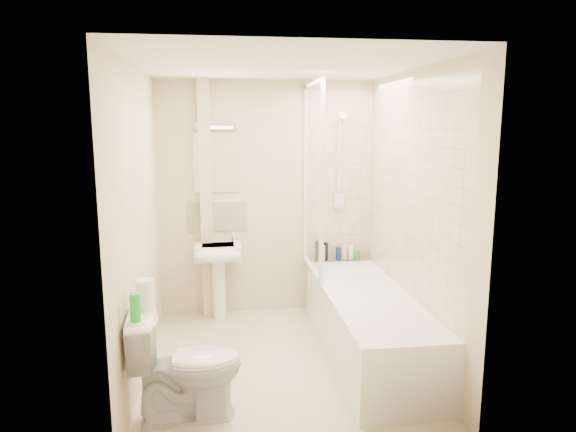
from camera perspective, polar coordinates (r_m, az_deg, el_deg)
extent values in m
plane|color=beige|center=(4.46, -0.79, -15.90)|extent=(2.50, 2.50, 0.00)
cube|color=beige|center=(5.31, -2.35, 1.90)|extent=(2.20, 0.02, 2.40)
cube|color=beige|center=(4.11, -16.26, -0.91)|extent=(0.02, 2.50, 2.40)
cube|color=beige|center=(4.34, 13.75, -0.22)|extent=(0.02, 2.50, 2.40)
cube|color=white|center=(4.04, -0.87, 16.41)|extent=(2.20, 2.50, 0.02)
cube|color=beige|center=(5.39, 5.64, 4.39)|extent=(0.70, 0.01, 1.75)
cube|color=beige|center=(4.34, 13.57, 2.78)|extent=(0.01, 2.10, 1.75)
cube|color=beige|center=(5.23, -9.08, 1.67)|extent=(0.12, 0.12, 2.40)
cube|color=beige|center=(5.31, -7.84, -0.04)|extent=(0.60, 0.02, 0.30)
cube|color=white|center=(5.24, -7.98, 5.89)|extent=(0.46, 0.01, 0.60)
cube|color=silver|center=(5.20, -8.08, 9.93)|extent=(0.42, 0.07, 0.07)
cube|color=white|center=(4.52, 8.86, -11.87)|extent=(0.70, 2.10, 0.55)
cube|color=white|center=(4.44, 8.94, -9.23)|extent=(0.56, 1.96, 0.05)
cube|color=white|center=(4.89, 2.78, 4.14)|extent=(0.01, 0.90, 1.80)
cube|color=white|center=(5.31, 1.96, 4.62)|extent=(0.04, 0.04, 1.80)
cube|color=white|center=(4.45, 3.79, 3.54)|extent=(0.04, 0.04, 1.80)
cube|color=white|center=(4.88, 2.87, 14.49)|extent=(0.04, 0.90, 0.04)
cube|color=white|center=(5.05, 2.69, -5.83)|extent=(0.04, 0.90, 0.03)
cylinder|color=white|center=(5.35, 5.71, 5.70)|extent=(0.02, 0.02, 0.90)
cylinder|color=white|center=(5.41, 5.63, 0.94)|extent=(0.05, 0.05, 0.02)
cylinder|color=white|center=(5.34, 5.80, 10.52)|extent=(0.05, 0.05, 0.02)
cylinder|color=white|center=(5.27, 5.97, 10.85)|extent=(0.08, 0.11, 0.11)
cube|color=white|center=(5.39, 5.66, 1.66)|extent=(0.10, 0.05, 0.14)
cylinder|color=white|center=(5.32, 5.57, 6.22)|extent=(0.01, 0.13, 0.84)
cylinder|color=white|center=(5.33, -7.66, -8.00)|extent=(0.13, 0.13, 0.62)
cube|color=white|center=(5.19, -7.76, -3.93)|extent=(0.46, 0.35, 0.14)
ellipsoid|color=white|center=(5.02, -7.78, -4.39)|extent=(0.46, 0.19, 0.14)
cube|color=silver|center=(5.18, -7.78, -3.36)|extent=(0.32, 0.23, 0.04)
cylinder|color=white|center=(5.27, -9.42, -2.46)|extent=(0.03, 0.03, 0.10)
cylinder|color=white|center=(5.27, -6.15, -2.39)|extent=(0.03, 0.03, 0.10)
sphere|color=white|center=(5.26, -9.44, -1.95)|extent=(0.04, 0.04, 0.04)
sphere|color=white|center=(5.26, -6.16, -1.87)|extent=(0.04, 0.04, 0.04)
cylinder|color=black|center=(5.40, 3.31, -3.89)|extent=(0.06, 0.06, 0.21)
cylinder|color=silver|center=(5.41, 3.95, -4.08)|extent=(0.05, 0.05, 0.16)
cylinder|color=black|center=(5.41, 4.18, -3.93)|extent=(0.05, 0.05, 0.19)
cylinder|color=navy|center=(5.45, 5.60, -4.17)|extent=(0.05, 0.05, 0.13)
cylinder|color=beige|center=(5.46, 6.30, -4.01)|extent=(0.05, 0.05, 0.16)
cylinder|color=silver|center=(5.48, 7.03, -4.03)|extent=(0.06, 0.06, 0.15)
cylinder|color=green|center=(5.50, 7.62, -4.30)|extent=(0.07, 0.07, 0.09)
imported|color=white|center=(3.63, -11.23, -15.94)|extent=(0.50, 0.78, 0.75)
cylinder|color=white|center=(3.58, -15.58, -9.14)|extent=(0.12, 0.12, 0.10)
cylinder|color=white|center=(3.53, -15.59, -7.64)|extent=(0.12, 0.12, 0.10)
cylinder|color=green|center=(3.38, -16.62, -9.72)|extent=(0.06, 0.06, 0.18)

